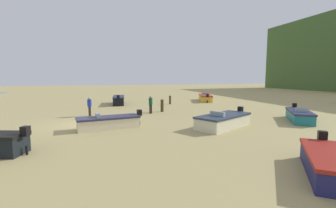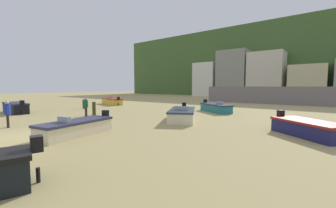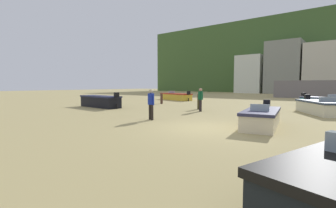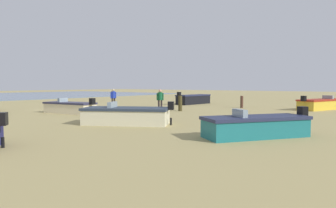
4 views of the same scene
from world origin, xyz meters
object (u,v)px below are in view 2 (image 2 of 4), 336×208
at_px(boat_navy_1, 308,128).
at_px(mooring_post_near_water, 94,109).
at_px(boat_teal_2, 215,108).
at_px(boat_cream_4, 76,128).
at_px(boat_cream_0, 182,115).
at_px(boat_yellow_5, 112,101).
at_px(beach_walker_foreground, 86,106).
at_px(beach_walker_distant, 7,112).
at_px(mooring_post_mid_beach, 84,104).
at_px(boat_black_3, 16,108).

distance_m(boat_navy_1, mooring_post_near_water, 15.55).
xyz_separation_m(boat_teal_2, mooring_post_near_water, (-7.28, -8.66, 0.17)).
bearing_deg(boat_cream_4, mooring_post_near_water, -49.20).
relative_size(boat_cream_0, boat_navy_1, 1.21).
distance_m(boat_yellow_5, beach_walker_foreground, 12.97).
bearing_deg(boat_cream_0, boat_cream_4, 47.73).
relative_size(boat_cream_4, beach_walker_distant, 2.59).
distance_m(boat_cream_0, boat_navy_1, 7.72).
height_order(boat_navy_1, mooring_post_mid_beach, boat_navy_1).
relative_size(boat_cream_0, beach_walker_foreground, 2.79).
relative_size(boat_navy_1, boat_cream_4, 0.89).
bearing_deg(boat_black_3, boat_navy_1, -71.90).
height_order(boat_cream_0, beach_walker_distant, beach_walker_distant).
relative_size(boat_black_3, mooring_post_mid_beach, 4.56).
height_order(boat_teal_2, boat_yellow_5, boat_yellow_5).
distance_m(boat_black_3, beach_walker_foreground, 8.51).
bearing_deg(boat_teal_2, beach_walker_foreground, 1.60).
bearing_deg(mooring_post_mid_beach, boat_teal_2, 25.85).
distance_m(boat_teal_2, boat_yellow_5, 15.40).
height_order(boat_teal_2, beach_walker_foreground, beach_walker_foreground).
xyz_separation_m(boat_navy_1, mooring_post_mid_beach, (-21.09, 0.45, 0.11)).
xyz_separation_m(boat_teal_2, boat_black_3, (-14.62, -12.24, 0.08)).
distance_m(mooring_post_mid_beach, beach_walker_distant, 10.98).
bearing_deg(boat_cream_4, beach_walker_foreground, -45.23).
xyz_separation_m(boat_navy_1, mooring_post_near_water, (-15.42, -1.95, 0.17)).
bearing_deg(beach_walker_distant, boat_black_3, 175.90).
xyz_separation_m(boat_cream_0, beach_walker_distant, (-6.85, -8.64, 0.52)).
distance_m(boat_teal_2, beach_walker_distant, 16.42).
height_order(boat_cream_4, boat_yellow_5, boat_yellow_5).
relative_size(boat_teal_2, beach_walker_foreground, 2.53).
bearing_deg(boat_cream_4, boat_yellow_5, -52.55).
distance_m(boat_teal_2, mooring_post_mid_beach, 14.38).
relative_size(boat_cream_0, mooring_post_mid_beach, 4.44).
bearing_deg(mooring_post_near_water, boat_yellow_5, 135.01).
distance_m(boat_navy_1, boat_black_3, 23.43).
height_order(boat_teal_2, boat_cream_4, boat_teal_2).
bearing_deg(boat_black_3, boat_cream_0, -64.54).
xyz_separation_m(boat_cream_4, beach_walker_foreground, (-5.27, 3.74, 0.56)).
distance_m(boat_cream_0, boat_black_3, 16.12).
height_order(boat_yellow_5, beach_walker_foreground, beach_walker_foreground).
relative_size(boat_black_3, boat_yellow_5, 0.89).
relative_size(boat_yellow_5, mooring_post_mid_beach, 5.09).
relative_size(boat_teal_2, boat_black_3, 0.88).
xyz_separation_m(boat_black_3, boat_cream_4, (13.45, -1.42, -0.09)).
relative_size(boat_black_3, boat_cream_4, 1.11).
xyz_separation_m(boat_cream_0, boat_teal_2, (-0.43, 6.46, -0.02)).
bearing_deg(mooring_post_mid_beach, boat_cream_0, -0.83).
distance_m(boat_black_3, boat_yellow_5, 11.71).
xyz_separation_m(boat_cream_4, mooring_post_mid_beach, (-11.77, 7.39, 0.11)).
bearing_deg(boat_yellow_5, beach_walker_foreground, -117.67).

